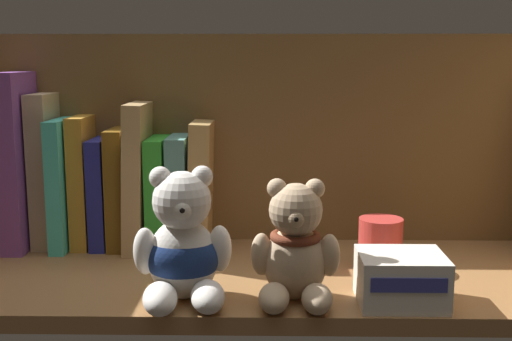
% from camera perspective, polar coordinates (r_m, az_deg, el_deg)
% --- Properties ---
extents(shelf_board, '(0.81, 0.29, 0.02)m').
position_cam_1_polar(shelf_board, '(0.82, -1.60, -9.53)').
color(shelf_board, olive).
rests_on(shelf_board, ground).
extents(shelf_back_panel, '(0.83, 0.01, 0.32)m').
position_cam_1_polar(shelf_back_panel, '(0.94, -1.22, 2.20)').
color(shelf_back_panel, brown).
rests_on(shelf_back_panel, ground).
extents(book_2, '(0.02, 0.11, 0.23)m').
position_cam_1_polar(book_2, '(0.99, -21.01, 0.61)').
color(book_2, olive).
rests_on(book_2, shelf_board).
extents(book_3, '(0.03, 0.15, 0.25)m').
position_cam_1_polar(book_3, '(0.98, -19.61, 0.97)').
color(book_3, '#81469D').
rests_on(book_3, shelf_board).
extents(book_4, '(0.03, 0.10, 0.22)m').
position_cam_1_polar(book_4, '(0.97, -17.81, 0.10)').
color(book_4, tan).
rests_on(book_4, shelf_board).
extents(book_5, '(0.02, 0.14, 0.18)m').
position_cam_1_polar(book_5, '(0.96, -16.21, -0.90)').
color(book_5, '#44C8B8').
rests_on(book_5, shelf_board).
extents(book_6, '(0.02, 0.10, 0.18)m').
position_cam_1_polar(book_6, '(0.95, -14.76, -0.83)').
color(book_6, '#BE8229').
rests_on(book_6, shelf_board).
extents(book_7, '(0.02, 0.11, 0.15)m').
position_cam_1_polar(book_7, '(0.95, -13.23, -1.75)').
color(book_7, navy).
rests_on(book_7, shelf_board).
extents(book_8, '(0.02, 0.12, 0.17)m').
position_cam_1_polar(book_8, '(0.94, -11.69, -1.35)').
color(book_8, brown).
rests_on(book_8, shelf_board).
extents(book_9, '(0.03, 0.15, 0.20)m').
position_cam_1_polar(book_9, '(0.93, -10.07, -0.28)').
color(book_9, tan).
rests_on(book_9, shelf_board).
extents(book_10, '(0.02, 0.14, 0.16)m').
position_cam_1_polar(book_10, '(0.93, -8.35, -1.72)').
color(book_10, green).
rests_on(book_10, shelf_board).
extents(book_11, '(0.03, 0.13, 0.16)m').
position_cam_1_polar(book_11, '(0.93, -6.61, -1.68)').
color(book_11, slate).
rests_on(book_11, shelf_board).
extents(book_12, '(0.03, 0.12, 0.18)m').
position_cam_1_polar(book_12, '(0.92, -4.75, -1.10)').
color(book_12, tan).
rests_on(book_12, shelf_board).
extents(teddy_bear_larger, '(0.11, 0.12, 0.15)m').
position_cam_1_polar(teddy_bear_larger, '(0.72, -6.47, -6.83)').
color(teddy_bear_larger, white).
rests_on(teddy_bear_larger, shelf_board).
extents(teddy_bear_smaller, '(0.10, 0.10, 0.14)m').
position_cam_1_polar(teddy_bear_smaller, '(0.71, 3.49, -6.98)').
color(teddy_bear_smaller, tan).
rests_on(teddy_bear_smaller, shelf_board).
extents(pillar_candle, '(0.06, 0.06, 0.06)m').
position_cam_1_polar(pillar_candle, '(0.84, 10.89, -6.28)').
color(pillar_candle, '#C63833').
rests_on(pillar_candle, shelf_board).
extents(small_product_box, '(0.09, 0.08, 0.05)m').
position_cam_1_polar(small_product_box, '(0.73, 12.64, -9.27)').
color(small_product_box, silver).
rests_on(small_product_box, shelf_board).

